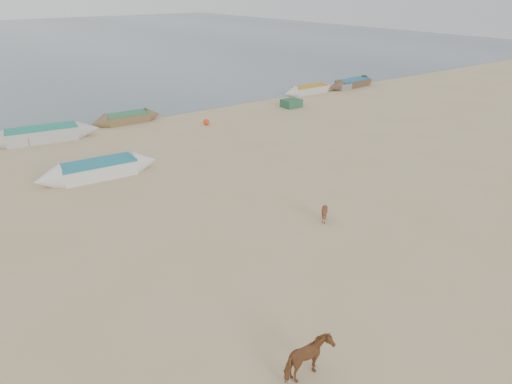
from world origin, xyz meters
The scene contains 6 objects.
ground centered at (0.00, 0.00, 0.00)m, with size 140.00×140.00×0.00m, color tan.
cow_adult centered at (-4.93, -4.86, 0.59)m, with size 0.63×1.39×1.17m, color brown.
calf_front centered at (1.77, 1.49, 0.44)m, with size 0.71×0.80×0.88m, color brown.
near_canoe centered at (-4.03, 12.48, 0.44)m, with size 6.46×1.45×0.87m, color silver, non-canonical shape.
waterline_canoes centered at (0.37, 20.77, 0.42)m, with size 51.41×4.00×0.98m.
beach_clutter centered at (4.11, 19.56, 0.30)m, with size 45.35×3.94×0.64m.
Camera 1 is at (-12.05, -12.18, 9.53)m, focal length 35.00 mm.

